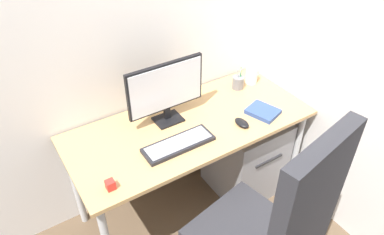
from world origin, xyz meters
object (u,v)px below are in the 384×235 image
object	(u,v)px
filing_cabinet	(245,154)
pen_holder	(238,82)
monitor	(166,89)
mouse	(242,123)
keyboard	(178,144)
coffee_mug	(252,75)
desk_clamp_accessory	(110,185)
office_chair	(270,231)
notebook	(263,112)

from	to	relation	value
filing_cabinet	pen_holder	distance (m)	0.52
monitor	mouse	world-z (taller)	monitor
monitor	mouse	bearing A→B (deg)	-39.61
keyboard	coffee_mug	xyz separation A→B (m)	(0.78, 0.30, 0.04)
keyboard	desk_clamp_accessory	size ratio (longest dim) A/B	8.17
pen_holder	desk_clamp_accessory	bearing A→B (deg)	-160.61
monitor	pen_holder	bearing A→B (deg)	4.82
office_chair	keyboard	world-z (taller)	office_chair
desk_clamp_accessory	coffee_mug	bearing A→B (deg)	17.84
monitor	pen_holder	world-z (taller)	monitor
pen_holder	mouse	bearing A→B (deg)	-124.95
mouse	desk_clamp_accessory	xyz separation A→B (m)	(-0.86, -0.05, 0.01)
filing_cabinet	notebook	bearing A→B (deg)	-88.28
filing_cabinet	coffee_mug	bearing A→B (deg)	49.53
filing_cabinet	desk_clamp_accessory	xyz separation A→B (m)	(-1.04, -0.18, 0.46)
office_chair	monitor	bearing A→B (deg)	93.38
filing_cabinet	office_chair	bearing A→B (deg)	-123.09
office_chair	notebook	xyz separation A→B (m)	(0.48, 0.62, 0.13)
mouse	desk_clamp_accessory	world-z (taller)	desk_clamp_accessory
keyboard	pen_holder	world-z (taller)	pen_holder
filing_cabinet	coffee_mug	xyz separation A→B (m)	(0.18, 0.21, 0.49)
monitor	coffee_mug	bearing A→B (deg)	4.59
mouse	coffee_mug	bearing A→B (deg)	42.27
keyboard	mouse	bearing A→B (deg)	-5.86
coffee_mug	desk_clamp_accessory	world-z (taller)	coffee_mug
notebook	desk_clamp_accessory	world-z (taller)	desk_clamp_accessory
filing_cabinet	pen_holder	bearing A→B (deg)	75.00
coffee_mug	desk_clamp_accessory	xyz separation A→B (m)	(-1.22, -0.39, -0.03)
monitor	notebook	bearing A→B (deg)	-26.73
keyboard	coffee_mug	distance (m)	0.84
office_chair	coffee_mug	xyz separation A→B (m)	(0.66, 0.94, 0.18)
coffee_mug	desk_clamp_accessory	size ratio (longest dim) A/B	2.34
monitor	notebook	size ratio (longest dim) A/B	2.63
office_chair	pen_holder	xyz separation A→B (m)	(0.53, 0.94, 0.17)
monitor	pen_holder	size ratio (longest dim) A/B	3.17
monitor	notebook	xyz separation A→B (m)	(0.53, -0.27, -0.20)
office_chair	mouse	size ratio (longest dim) A/B	11.65
keyboard	desk_clamp_accessory	world-z (taller)	desk_clamp_accessory
notebook	coffee_mug	size ratio (longest dim) A/B	1.56
keyboard	mouse	size ratio (longest dim) A/B	3.77
filing_cabinet	pen_holder	size ratio (longest dim) A/B	3.97
pen_holder	notebook	world-z (taller)	pen_holder
desk_clamp_accessory	filing_cabinet	bearing A→B (deg)	9.82
monitor	desk_clamp_accessory	xyz separation A→B (m)	(-0.51, -0.34, -0.19)
pen_holder	coffee_mug	xyz separation A→B (m)	(0.13, 0.01, 0.01)
pen_holder	filing_cabinet	bearing A→B (deg)	-105.00
monitor	desk_clamp_accessory	bearing A→B (deg)	-146.61
filing_cabinet	notebook	distance (m)	0.46
coffee_mug	keyboard	bearing A→B (deg)	-158.78
mouse	coffee_mug	size ratio (longest dim) A/B	0.93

